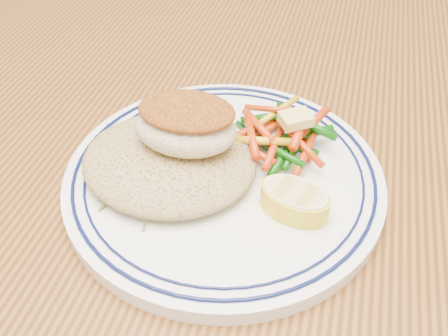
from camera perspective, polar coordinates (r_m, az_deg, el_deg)
dining_table at (r=0.54m, az=-3.01°, el=-5.86°), size 1.50×0.90×0.75m
plate at (r=0.43m, az=-0.00°, el=-1.03°), size 0.27×0.27×0.02m
rice_pilaf at (r=0.42m, az=-6.30°, el=1.13°), size 0.15×0.13×0.03m
fish_fillet at (r=0.41m, az=-4.38°, el=5.06°), size 0.09×0.06×0.04m
vegetable_pile at (r=0.45m, az=6.60°, el=3.83°), size 0.10×0.11×0.03m
butter_pat at (r=0.44m, az=8.21°, el=5.56°), size 0.03×0.03×0.01m
lemon_wedge at (r=0.39m, az=8.07°, el=-3.58°), size 0.06×0.06×0.02m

